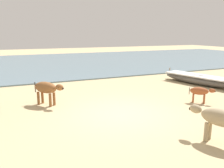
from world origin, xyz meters
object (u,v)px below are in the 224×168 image
object	(u,v)px
calf_far_rust	(200,92)
cow_second_adult_dun	(219,119)
cow_adult_brown	(47,89)
fishing_boat_1	(199,79)

from	to	relation	value
calf_far_rust	cow_second_adult_dun	bearing A→B (deg)	-83.52
calf_far_rust	cow_second_adult_dun	world-z (taller)	cow_second_adult_dun
cow_adult_brown	cow_second_adult_dun	distance (m)	6.73
fishing_boat_1	cow_adult_brown	xyz separation A→B (m)	(-9.04, -0.61, 0.43)
calf_far_rust	cow_adult_brown	bearing A→B (deg)	-157.05
fishing_boat_1	cow_second_adult_dun	bearing A→B (deg)	124.72
calf_far_rust	cow_second_adult_dun	distance (m)	3.98
cow_second_adult_dun	calf_far_rust	bearing A→B (deg)	-57.69
fishing_boat_1	calf_far_rust	world-z (taller)	fishing_boat_1
cow_adult_brown	fishing_boat_1	bearing A→B (deg)	53.62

